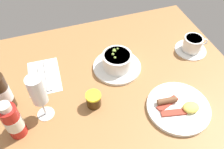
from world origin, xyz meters
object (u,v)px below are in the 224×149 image
jam_jar (94,100)px  breakfast_plate (178,107)px  porridge_bowl (117,62)px  coffee_cup (192,45)px  cutlery_setting (44,77)px  sauce_bottle_red (13,121)px  sauce_bottle_brown (2,93)px  wine_glass (38,92)px

jam_jar → breakfast_plate: (-28.24, 11.60, -1.93)cm
porridge_bowl → coffee_cup: size_ratio=1.43×
cutlery_setting → sauce_bottle_red: 25.64cm
cutlery_setting → jam_jar: jam_jar is taller
sauce_bottle_brown → breakfast_plate: sauce_bottle_brown is taller
cutlery_setting → wine_glass: 21.72cm
porridge_bowl → coffee_cup: porridge_bowl is taller
cutlery_setting → jam_jar: 24.78cm
coffee_cup → cutlery_setting: bearing=-4.3°
coffee_cup → sauce_bottle_red: bearing=12.8°
sauce_bottle_red → wine_glass: bearing=-155.7°
cutlery_setting → coffee_cup: 64.75cm
jam_jar → breakfast_plate: 30.59cm
sauce_bottle_brown → cutlery_setting: bearing=-144.1°
porridge_bowl → wine_glass: wine_glass is taller
wine_glass → sauce_bottle_brown: size_ratio=1.11×
porridge_bowl → breakfast_plate: bearing=118.3°
coffee_cup → jam_jar: coffee_cup is taller
porridge_bowl → jam_jar: 20.35cm
porridge_bowl → breakfast_plate: porridge_bowl is taller
porridge_bowl → sauce_bottle_brown: sauce_bottle_brown is taller
jam_jar → sauce_bottle_red: 27.28cm
breakfast_plate → sauce_bottle_red: bearing=-9.1°
jam_jar → breakfast_plate: size_ratio=0.25×
porridge_bowl → sauce_bottle_brown: bearing=7.3°
porridge_bowl → sauce_bottle_red: (40.89, 17.49, 3.71)cm
coffee_cup → breakfast_plate: coffee_cup is taller
coffee_cup → breakfast_plate: bearing=51.3°
coffee_cup → jam_jar: 51.06cm
sauce_bottle_red → sauce_bottle_brown: 12.24cm
coffee_cup → wine_glass: 68.22cm
sauce_bottle_red → breakfast_plate: (-55.04, 8.78, -6.21)cm
sauce_bottle_red → breakfast_plate: 56.08cm
cutlery_setting → jam_jar: size_ratio=3.42×
coffee_cup → sauce_bottle_brown: (78.40, 5.24, 4.83)cm
coffee_cup → wine_glass: wine_glass is taller
breakfast_plate → porridge_bowl: bearing=-61.7°
coffee_cup → jam_jar: (49.00, 14.36, -0.32)cm
wine_glass → jam_jar: (-17.31, 1.46, -9.85)cm
sauce_bottle_red → coffee_cup: bearing=-167.2°
wine_glass → porridge_bowl: bearing=-157.2°
jam_jar → cutlery_setting: bearing=-51.0°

